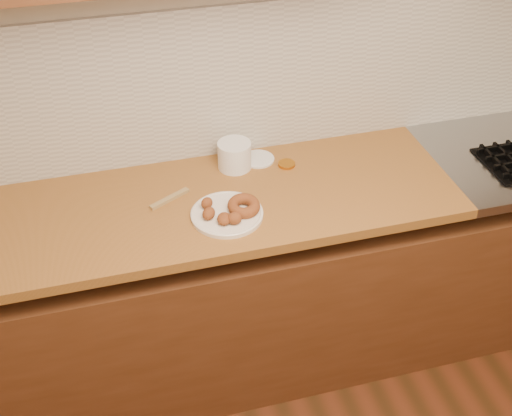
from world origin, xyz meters
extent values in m
cube|color=tan|center=(0.00, 2.00, 1.35)|extent=(4.00, 0.02, 2.70)
cube|color=#582F1A|center=(0.00, 1.69, 0.39)|extent=(3.60, 0.60, 0.77)
cube|color=#9C6133|center=(-0.65, 1.69, 0.88)|extent=(2.30, 0.62, 0.04)
cube|color=beige|center=(0.00, 1.99, 1.20)|extent=(3.60, 0.02, 0.60)
cube|color=black|center=(0.71, 1.61, 0.92)|extent=(0.01, 0.24, 0.02)
cube|color=black|center=(0.77, 1.61, 0.92)|extent=(0.01, 0.24, 0.02)
cube|color=black|center=(0.80, 1.70, 0.92)|extent=(0.24, 0.01, 0.02)
cylinder|color=silver|center=(-0.37, 1.58, 0.91)|extent=(0.26, 0.26, 0.01)
torus|color=brown|center=(-0.31, 1.58, 0.93)|extent=(0.14, 0.14, 0.05)
ellipsoid|color=brown|center=(-0.43, 1.62, 0.94)|extent=(0.06, 0.06, 0.04)
ellipsoid|color=brown|center=(-0.44, 1.57, 0.93)|extent=(0.07, 0.07, 0.04)
ellipsoid|color=brown|center=(-0.39, 1.53, 0.93)|extent=(0.06, 0.07, 0.04)
ellipsoid|color=brown|center=(-0.36, 1.52, 0.94)|extent=(0.05, 0.05, 0.04)
cylinder|color=white|center=(-0.27, 1.87, 0.95)|extent=(0.16, 0.16, 0.11)
cylinder|color=white|center=(-0.17, 1.89, 0.90)|extent=(0.13, 0.13, 0.01)
cylinder|color=#BA741C|center=(-0.08, 1.83, 0.91)|extent=(0.08, 0.08, 0.01)
cube|color=olive|center=(-0.55, 1.72, 0.91)|extent=(0.16, 0.10, 0.01)
camera|label=1|loc=(-0.73, -0.15, 2.31)|focal=45.00mm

